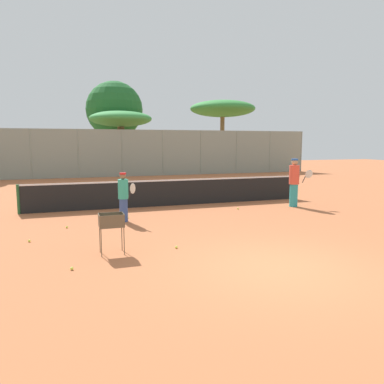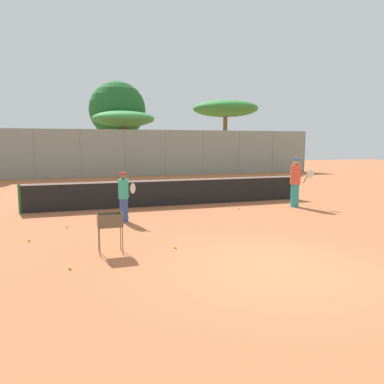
{
  "view_description": "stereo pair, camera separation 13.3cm",
  "coord_description": "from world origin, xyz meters",
  "px_view_note": "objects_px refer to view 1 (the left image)",
  "views": [
    {
      "loc": [
        -4.07,
        -6.36,
        2.56
      ],
      "look_at": [
        -0.31,
        4.74,
        1.0
      ],
      "focal_mm": 35.0,
      "sensor_mm": 36.0,
      "label": 1
    },
    {
      "loc": [
        -3.95,
        -6.4,
        2.56
      ],
      "look_at": [
        -0.31,
        4.74,
        1.0
      ],
      "focal_mm": 35.0,
      "sensor_mm": 36.0,
      "label": 2
    }
  ],
  "objects_px": {
    "ball_cart": "(112,224)",
    "parked_car": "(65,166)",
    "player_white_outfit": "(294,182)",
    "player_red_cap": "(124,196)",
    "tennis_net": "(172,192)"
  },
  "relations": [
    {
      "from": "tennis_net",
      "to": "parked_car",
      "type": "relative_size",
      "value": 2.75
    },
    {
      "from": "tennis_net",
      "to": "parked_car",
      "type": "xyz_separation_m",
      "value": [
        -4.12,
        18.0,
        0.1
      ]
    },
    {
      "from": "player_red_cap",
      "to": "parked_car",
      "type": "height_order",
      "value": "parked_car"
    },
    {
      "from": "tennis_net",
      "to": "player_white_outfit",
      "type": "distance_m",
      "value": 4.91
    },
    {
      "from": "player_white_outfit",
      "to": "player_red_cap",
      "type": "relative_size",
      "value": 1.2
    },
    {
      "from": "tennis_net",
      "to": "parked_car",
      "type": "bearing_deg",
      "value": 102.89
    },
    {
      "from": "player_white_outfit",
      "to": "ball_cart",
      "type": "bearing_deg",
      "value": -127.26
    },
    {
      "from": "ball_cart",
      "to": "parked_car",
      "type": "xyz_separation_m",
      "value": [
        -1.0,
        23.96,
        -0.04
      ]
    },
    {
      "from": "ball_cart",
      "to": "parked_car",
      "type": "height_order",
      "value": "parked_car"
    },
    {
      "from": "tennis_net",
      "to": "ball_cart",
      "type": "relative_size",
      "value": 12.29
    },
    {
      "from": "player_white_outfit",
      "to": "player_red_cap",
      "type": "bearing_deg",
      "value": -149.85
    },
    {
      "from": "ball_cart",
      "to": "tennis_net",
      "type": "bearing_deg",
      "value": 62.4
    },
    {
      "from": "player_red_cap",
      "to": "ball_cart",
      "type": "bearing_deg",
      "value": -39.17
    },
    {
      "from": "player_red_cap",
      "to": "ball_cart",
      "type": "xyz_separation_m",
      "value": [
        -0.78,
        -3.45,
        -0.12
      ]
    },
    {
      "from": "player_red_cap",
      "to": "parked_car",
      "type": "bearing_deg",
      "value": 158.59
    }
  ]
}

